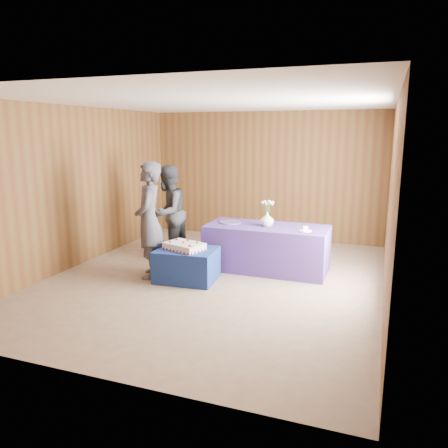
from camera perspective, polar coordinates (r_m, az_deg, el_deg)
The scene contains 13 objects.
ground at distance 6.92m, azimuth -1.28°, elevation -7.21°, with size 6.00×6.00×0.00m, color gray.
room_shell at distance 6.55m, azimuth -1.35°, elevation 7.85°, with size 5.04×6.04×2.72m.
cake_table at distance 6.82m, azimuth -4.89°, elevation -5.33°, with size 0.90×0.70×0.50m, color navy.
serving_table at distance 7.32m, azimuth 5.58°, elevation -3.12°, with size 2.00×0.90×0.75m, color #493188.
sheet_cake at distance 6.73m, azimuth -5.21°, elevation -2.89°, with size 0.70×0.57×0.14m.
vase at distance 7.19m, azimuth 5.65°, elevation 0.62°, with size 0.22×0.22×0.23m, color white.
flower_spray at distance 7.15m, azimuth 5.69°, elevation 2.67°, with size 0.23×0.23×0.17m.
platter at distance 7.45m, azimuth 0.82°, elevation 0.24°, with size 0.38×0.38×0.02m, color #6251A2.
plate at distance 6.95m, azimuth 10.57°, elevation -0.85°, with size 0.21×0.21×0.01m, color white.
cake_slice at distance 6.94m, azimuth 10.58°, elevation -0.52°, with size 0.10×0.09×0.09m.
knife at distance 6.83m, azimuth 10.64°, elevation -1.11°, with size 0.26×0.02×0.00m, color #AEAEB2.
guest_left at distance 6.93m, azimuth -9.77°, elevation 0.48°, with size 0.67×0.44×1.83m, color #3C3C47.
guest_right at distance 7.91m, azimuth -7.31°, elevation 1.50°, with size 0.83×0.64×1.70m, color #32343C.
Camera 1 is at (2.40, -6.08, 2.27)m, focal length 35.00 mm.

